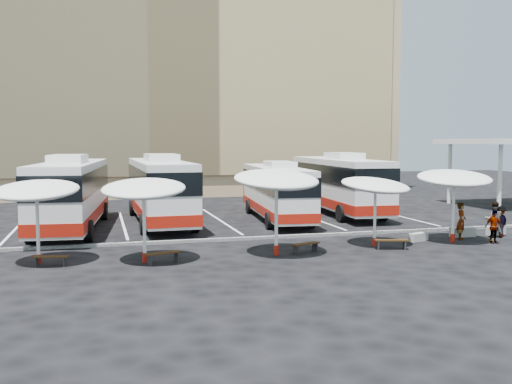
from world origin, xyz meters
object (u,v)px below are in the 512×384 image
object	(u,v)px
bus_1	(160,187)
passenger_1	(495,220)
wood_bench_2	(305,245)
sunshade_3	(375,186)
conc_bench_2	(496,231)
conc_bench_0	(418,237)
passenger_2	(494,227)
sunshade_4	(454,179)
conc_bench_1	(463,232)
passenger_0	(461,221)
wood_bench_0	(51,258)
sunshade_2	(276,180)
bus_0	(72,191)
sunshade_1	(144,189)
bus_2	(276,190)
bus_3	(338,182)
wood_bench_3	(391,242)
wood_bench_1	(163,255)
sunshade_0	(37,191)
passenger_3	(500,221)

from	to	relation	value
bus_1	passenger_1	xyz separation A→B (m)	(16.19, -10.23, -1.23)
bus_1	wood_bench_2	xyz separation A→B (m)	(5.29, -11.46, -1.84)
sunshade_3	conc_bench_2	size ratio (longest dim) A/B	3.55
sunshade_3	conc_bench_0	bearing A→B (deg)	12.46
passenger_2	sunshade_4	bearing A→B (deg)	153.46
sunshade_4	passenger_2	size ratio (longest dim) A/B	2.66
bus_1	conc_bench_1	world-z (taller)	bus_1
bus_1	passenger_0	distance (m)	17.54
wood_bench_0	passenger_1	size ratio (longest dim) A/B	0.76
sunshade_2	wood_bench_2	size ratio (longest dim) A/B	2.80
bus_0	sunshade_1	xyz separation A→B (m)	(3.25, -10.20, 0.86)
conc_bench_1	bus_0	bearing A→B (deg)	157.64
passenger_1	sunshade_1	bearing A→B (deg)	30.64
bus_1	passenger_2	bearing A→B (deg)	-38.83
bus_1	sunshade_2	distance (m)	12.31
passenger_1	wood_bench_0	bearing A→B (deg)	29.27
conc_bench_2	bus_2	bearing A→B (deg)	137.22
bus_0	sunshade_4	distance (m)	20.61
conc_bench_1	passenger_1	world-z (taller)	passenger_1
conc_bench_2	wood_bench_2	bearing A→B (deg)	-170.45
sunshade_4	conc_bench_2	world-z (taller)	sunshade_4
bus_3	wood_bench_3	bearing A→B (deg)	-99.75
bus_3	conc_bench_0	distance (m)	11.77
sunshade_4	conc_bench_2	distance (m)	4.83
bus_3	wood_bench_2	xyz separation A→B (m)	(-7.17, -12.91, -1.83)
sunshade_2	conc_bench_1	distance (m)	11.47
bus_2	sunshade_3	bearing A→B (deg)	-74.33
bus_0	wood_bench_1	world-z (taller)	bus_0
sunshade_1	sunshade_3	size ratio (longest dim) A/B	0.99
sunshade_3	passenger_0	bearing A→B (deg)	5.08
sunshade_1	wood_bench_1	xyz separation A→B (m)	(0.71, -0.39, -2.69)
sunshade_1	wood_bench_1	distance (m)	2.81
passenger_2	bus_3	bearing A→B (deg)	99.63
passenger_0	wood_bench_2	bearing A→B (deg)	138.57
sunshade_0	sunshade_2	bearing A→B (deg)	-4.70
bus_2	sunshade_0	size ratio (longest dim) A/B	2.93
conc_bench_0	passenger_2	world-z (taller)	passenger_2
bus_1	passenger_2	xyz separation A→B (m)	(14.98, -11.69, -1.35)
sunshade_4	passenger_0	size ratio (longest dim) A/B	2.31
bus_2	passenger_1	xyz separation A→B (m)	(8.88, -9.54, -0.99)
wood_bench_0	bus_0	bearing A→B (deg)	87.51
bus_0	conc_bench_2	bearing A→B (deg)	-14.56
sunshade_0	passenger_3	size ratio (longest dim) A/B	2.53
wood_bench_0	wood_bench_1	bearing A→B (deg)	-7.98
wood_bench_0	passenger_2	distance (m)	20.49
bus_2	wood_bench_0	size ratio (longest dim) A/B	8.48
wood_bench_0	conc_bench_2	bearing A→B (deg)	4.90
wood_bench_3	passenger_2	world-z (taller)	passenger_2
sunshade_0	bus_2	bearing A→B (deg)	37.31
conc_bench_1	passenger_2	size ratio (longest dim) A/B	0.80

